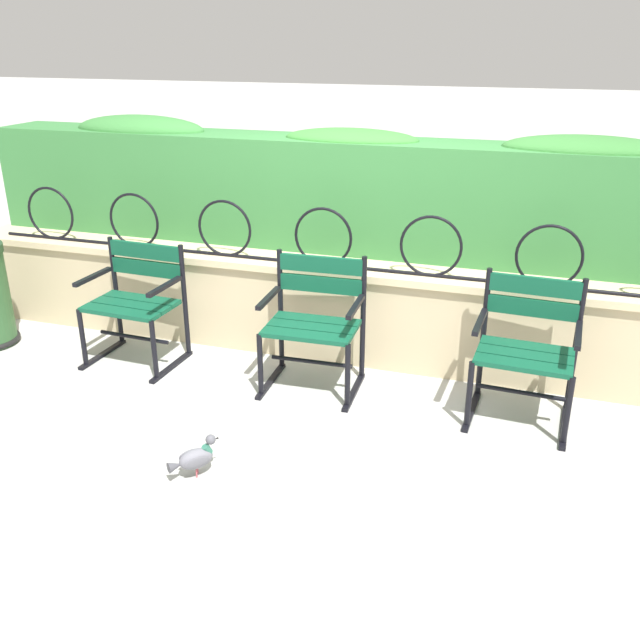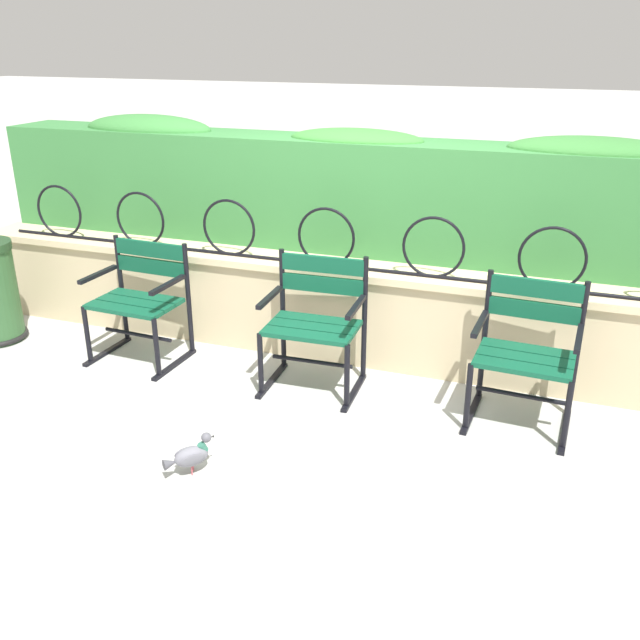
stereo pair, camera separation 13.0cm
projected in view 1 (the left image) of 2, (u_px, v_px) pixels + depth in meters
The scene contains 8 objects.
ground_plane at pixel (317, 402), 4.49m from camera, with size 60.00×60.00×0.00m, color #ADADA8.
stone_wall at pixel (349, 311), 5.01m from camera, with size 6.23×0.41×0.70m.
iron_arch_fence at pixel (326, 241), 4.79m from camera, with size 5.71×0.02×0.42m.
hedge_row at pixel (363, 190), 5.10m from camera, with size 6.10×0.52×0.92m.
park_chair_left at pixel (137, 299), 4.93m from camera, with size 0.65×0.55×0.85m.
park_chair_centre at pixel (315, 320), 4.55m from camera, with size 0.64×0.54×0.88m.
park_chair_right at pixel (526, 347), 4.16m from camera, with size 0.62×0.55×0.88m.
pigeon_near_chairs at pixel (195, 458), 3.70m from camera, with size 0.22×0.24×0.22m.
Camera 1 is at (1.23, -3.75, 2.21)m, focal length 38.83 mm.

